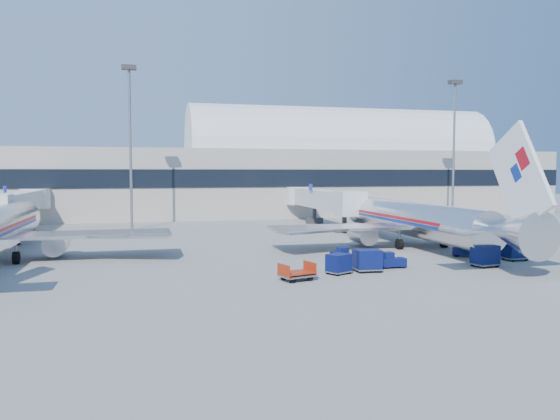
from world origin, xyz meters
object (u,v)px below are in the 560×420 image
object	(u,v)px
barrier_near	(497,244)
cart_solo_far	(515,250)
mast_west	(130,123)
cart_train_a	(365,260)
jetbridge_near	(319,199)
tug_right	(465,249)
barrier_mid	(524,243)
cart_train_b	(368,260)
barrier_far	(549,242)
tug_lead	(392,261)
airliner_main	(418,220)
cart_train_c	(339,263)
mast_east	(454,130)
jetbridge_mid	(20,203)
tug_left	(340,254)
cart_solo_near	(485,255)
cart_open_red	(297,274)

from	to	relation	value
barrier_near	cart_solo_far	distance (m)	8.36
mast_west	cart_train_a	distance (m)	43.92
jetbridge_near	tug_right	world-z (taller)	jetbridge_near
cart_train_a	barrier_mid	bearing A→B (deg)	27.52
mast_west	cart_train_b	distance (m)	44.37
barrier_far	tug_lead	size ratio (longest dim) A/B	1.41
airliner_main	cart_train_c	world-z (taller)	airliner_main
jetbridge_near	mast_east	distance (m)	24.91
barrier_mid	cart_train_c	world-z (taller)	cart_train_c
jetbridge_mid	cart_solo_far	size ratio (longest dim) A/B	13.06
tug_left	cart_solo_far	xyz separation A→B (m)	(15.62, -3.53, 0.36)
cart_solo_near	cart_solo_far	xyz separation A→B (m)	(4.75, 2.35, -0.03)
mast_east	tug_left	xyz separation A→B (m)	(-31.21, -32.00, -14.20)
jetbridge_near	cart_train_c	size ratio (longest dim) A/B	12.27
jetbridge_mid	barrier_far	xyz separation A→B (m)	(59.00, -28.81, -3.48)
mast_west	cart_solo_near	xyz separation A→B (m)	(29.65, -37.88, -13.81)
barrier_far	cart_train_b	world-z (taller)	cart_train_b
tug_right	tug_left	world-z (taller)	tug_right
cart_solo_near	barrier_near	bearing A→B (deg)	39.04
jetbridge_mid	cart_solo_near	size ratio (longest dim) A/B	11.68
jetbridge_mid	cart_train_b	xyz separation A→B (m)	(33.46, -38.42, -2.96)
cart_solo_near	tug_right	bearing A→B (deg)	62.90
tug_left	cart_solo_near	xyz separation A→B (m)	(10.87, -5.88, 0.39)
cart_solo_far	mast_west	bearing A→B (deg)	131.20
barrier_near	barrier_mid	xyz separation A→B (m)	(3.30, 0.00, 0.00)
barrier_far	cart_train_a	distance (m)	27.16
mast_west	cart_open_red	bearing A→B (deg)	-72.50
tug_lead	cart_train_b	bearing A→B (deg)	-153.36
cart_solo_far	cart_train_b	bearing A→B (deg)	-175.17
mast_east	tug_right	world-z (taller)	mast_east
airliner_main	barrier_near	distance (m)	8.74
cart_train_b	tug_left	bearing A→B (deg)	97.25
tug_right	cart_solo_near	world-z (taller)	cart_solo_near
jetbridge_near	barrier_far	xyz separation A→B (m)	(17.00, -28.81, -3.48)
barrier_far	cart_open_red	distance (m)	34.15
airliner_main	cart_train_b	distance (m)	16.44
cart_train_a	barrier_near	bearing A→B (deg)	30.91
tug_lead	cart_train_c	bearing A→B (deg)	-161.48
airliner_main	tug_lead	xyz separation A→B (m)	(-8.26, -10.92, -2.31)
cart_train_c	cart_open_red	bearing A→B (deg)	176.65
tug_lead	cart_train_b	distance (m)	2.96
tug_left	cart_train_b	xyz separation A→B (m)	(0.28, -5.61, 0.37)
cart_train_b	barrier_near	bearing A→B (deg)	31.34
cart_open_red	airliner_main	bearing A→B (deg)	21.83
tug_right	cart_train_b	world-z (taller)	cart_train_b
airliner_main	cart_solo_far	bearing A→B (deg)	-66.31
mast_west	barrier_far	distance (m)	54.58
tug_lead	cart_open_red	world-z (taller)	tug_lead
tug_left	airliner_main	bearing A→B (deg)	-72.38
cart_solo_far	cart_open_red	size ratio (longest dim) A/B	0.75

